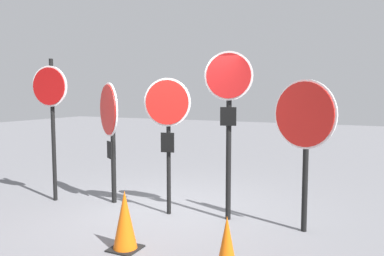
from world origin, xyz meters
name	(u,v)px	position (x,y,z in m)	size (l,w,h in m)	color
ground_plane	(164,212)	(0.00, 0.00, 0.00)	(40.00, 40.00, 0.00)	slate
stop_sign_0	(51,102)	(-2.15, -0.30, 1.79)	(0.72, 0.17, 2.56)	black
stop_sign_1	(110,121)	(-1.13, 0.06, 1.47)	(0.78, 0.56, 2.13)	black
stop_sign_2	(167,117)	(0.11, -0.08, 1.58)	(0.75, 0.20, 2.19)	black
stop_sign_3	(229,103)	(1.07, 0.10, 1.80)	(0.72, 0.20, 2.57)	black
stop_sign_4	(304,126)	(2.18, 0.07, 1.51)	(0.89, 0.39, 2.14)	black
traffic_cone_0	(125,220)	(0.29, -1.49, 0.37)	(0.36, 0.36, 0.75)	black
traffic_cone_1	(227,254)	(1.78, -1.87, 0.38)	(0.34, 0.34, 0.76)	black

